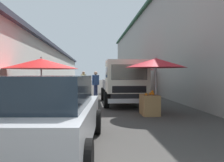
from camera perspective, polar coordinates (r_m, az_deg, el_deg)
ground at (r=15.61m, az=-2.41°, el=-3.78°), size 90.00×90.00×0.00m
building_left_whitewash at (r=19.01m, az=-25.24°, el=2.81°), size 49.80×7.50×3.81m
building_right_concrete at (r=19.55m, az=19.41°, el=7.73°), size 49.80×7.50×7.13m
fruit_stall_mid_lane at (r=9.10m, az=-16.43°, el=2.79°), size 2.70×2.70×2.12m
fruit_stall_near_right at (r=16.65m, az=5.82°, el=2.35°), size 2.59×2.59×2.19m
fruit_stall_near_left at (r=8.81m, az=10.14°, el=2.45°), size 2.23×2.23×2.13m
fruit_stall_far_right at (r=18.95m, az=2.66°, el=2.31°), size 2.86×2.86×2.20m
hatchback_car at (r=4.74m, az=-15.18°, el=-7.42°), size 4.02×2.15×1.45m
delivery_truck at (r=11.10m, az=2.98°, el=-0.61°), size 4.93×2.00×2.08m
vendor_by_crates at (r=17.46m, az=-6.83°, el=0.00°), size 0.58×0.42×1.68m
vendor_in_shade at (r=14.67m, az=-3.93°, el=-0.40°), size 0.55×0.44×1.64m
parked_scooter at (r=15.93m, az=-13.63°, el=-2.09°), size 1.65×0.65×1.14m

